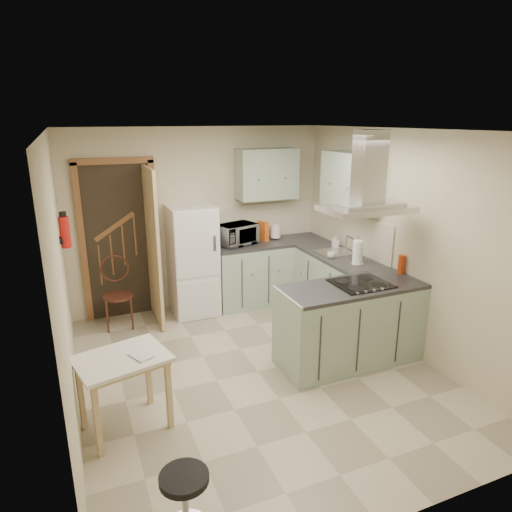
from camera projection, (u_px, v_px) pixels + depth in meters
name	position (u px, v px, depth m)	size (l,w,h in m)	color
floor	(258.00, 371.00, 4.89)	(4.20, 4.20, 0.00)	#B7AB8F
ceiling	(258.00, 130.00, 4.16)	(4.20, 4.20, 0.00)	silver
back_wall	(199.00, 219.00, 6.38)	(3.60, 3.60, 0.00)	beige
left_wall	(63.00, 285.00, 3.86)	(4.20, 4.20, 0.00)	beige
right_wall	(403.00, 242.00, 5.19)	(4.20, 4.20, 0.00)	beige
doorway	(120.00, 241.00, 6.00)	(1.10, 0.12, 2.10)	brown
fridge	(193.00, 261.00, 6.19)	(0.60, 0.60, 1.50)	white
counter_back	(251.00, 273.00, 6.59)	(1.08, 0.60, 0.90)	#9EB2A0
counter_right	(326.00, 280.00, 6.31)	(0.60, 1.95, 0.90)	#9EB2A0
splashback	(263.00, 220.00, 6.75)	(1.68, 0.02, 0.50)	beige
wall_cabinet_back	(267.00, 174.00, 6.40)	(0.85, 0.35, 0.70)	#9EB2A0
wall_cabinet_right	(351.00, 181.00, 5.70)	(0.35, 0.90, 0.70)	#9EB2A0
peninsula	(351.00, 324.00, 4.98)	(1.55, 0.65, 0.90)	#9EB2A0
hob	(361.00, 283.00, 4.88)	(0.58, 0.50, 0.01)	black
extractor_hood	(366.00, 209.00, 4.65)	(0.90, 0.55, 0.10)	silver
sink	(334.00, 252.00, 6.02)	(0.45, 0.40, 0.01)	silver
fire_extinguisher	(65.00, 232.00, 4.60)	(0.10, 0.10, 0.32)	#B2140F
drop_leaf_table	(125.00, 393.00, 3.91)	(0.74, 0.55, 0.69)	#DBB586
bentwood_chair	(118.00, 296.00, 5.83)	(0.38, 0.38, 0.85)	#462017
stool	(185.00, 502.00, 2.96)	(0.32, 0.32, 0.43)	black
microwave	(237.00, 234.00, 6.37)	(0.53, 0.35, 0.29)	black
kettle	(275.00, 231.00, 6.68)	(0.15, 0.15, 0.23)	white
cereal_box	(263.00, 231.00, 6.59)	(0.07, 0.18, 0.27)	orange
soap_bottle	(335.00, 242.00, 6.23)	(0.08, 0.08, 0.17)	#B7B9C4
paper_towel	(358.00, 252.00, 5.50)	(0.12, 0.12, 0.30)	white
cup	(331.00, 255.00, 5.77)	(0.11, 0.11, 0.08)	silver
red_bottle	(401.00, 264.00, 5.19)	(0.08, 0.08, 0.22)	#C33810
book	(134.00, 354.00, 3.76)	(0.15, 0.20, 0.09)	#8F2F43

